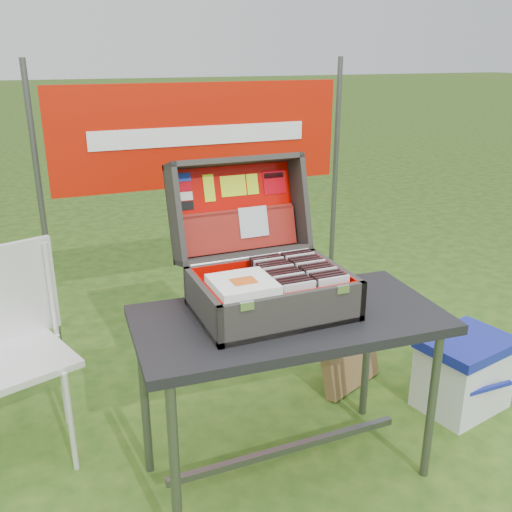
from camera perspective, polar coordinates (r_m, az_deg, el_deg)
name	(u,v)px	position (r m, az deg, el deg)	size (l,w,h in m)	color
ground	(284,458)	(2.72, 2.77, -19.55)	(80.00, 80.00, 0.00)	#284F15
table	(288,398)	(2.43, 3.19, -13.96)	(1.21, 0.60, 0.75)	black
table_top	(289,320)	(2.25, 3.36, -6.36)	(1.21, 0.60, 0.04)	black
table_leg_fl	(175,475)	(2.11, -8.09, -20.84)	(0.04, 0.04, 0.71)	#59595B
table_leg_fr	(432,404)	(2.53, 17.19, -13.93)	(0.04, 0.04, 0.71)	#59595B
table_leg_bl	(145,400)	(2.49, -11.07, -13.94)	(0.04, 0.04, 0.71)	#59595B
table_leg_br	(367,350)	(2.86, 11.03, -9.24)	(0.04, 0.04, 0.71)	#59595B
table_brace	(287,449)	(2.58, 3.08, -18.72)	(1.06, 0.03, 0.03)	#59595B
suitcase	(266,242)	(2.21, 1.01, 1.38)	(0.59, 0.58, 0.54)	#45423D
suitcase_base_bottom	(272,309)	(2.26, 1.58, -5.33)	(0.59, 0.42, 0.02)	#45423D
suitcase_base_wall_front	(295,314)	(2.07, 3.87, -5.78)	(0.59, 0.02, 0.16)	#45423D
suitcase_base_wall_back	(253,276)	(2.40, -0.35, -2.01)	(0.59, 0.02, 0.16)	#45423D
suitcase_base_wall_left	(203,305)	(2.14, -5.37, -4.91)	(0.02, 0.42, 0.16)	#45423D
suitcase_base_wall_right	(335,283)	(2.35, 7.92, -2.66)	(0.02, 0.42, 0.16)	#45423D
suitcase_liner_floor	(272,306)	(2.25, 1.59, -4.99)	(0.54, 0.38, 0.01)	#CE0604
suitcase_latch_left	(247,306)	(1.96, -0.93, -5.02)	(0.05, 0.01, 0.03)	silver
suitcase_latch_right	(343,289)	(2.12, 8.68, -3.31)	(0.05, 0.01, 0.03)	silver
suitcase_hinge	(251,257)	(2.38, -0.46, -0.15)	(0.02, 0.02, 0.53)	silver
suitcase_lid_back	(234,208)	(2.51, -2.19, 4.77)	(0.59, 0.42, 0.02)	#45423D
suitcase_lid_rim_far	(234,161)	(2.46, -2.17, 9.46)	(0.59, 0.02, 0.16)	#45423D
suitcase_lid_rim_near	(244,254)	(2.46, -1.16, 0.20)	(0.59, 0.02, 0.16)	#45423D
suitcase_lid_rim_left	(175,215)	(2.36, -8.11, 4.10)	(0.02, 0.42, 0.16)	#45423D
suitcase_lid_rim_right	(299,202)	(2.56, 4.30, 5.45)	(0.02, 0.42, 0.16)	#45423D
suitcase_lid_liner	(235,208)	(2.50, -2.08, 4.79)	(0.54, 0.37, 0.01)	#CE0604
suitcase_liner_wall_front	(293,309)	(2.07, 3.70, -5.33)	(0.54, 0.01, 0.13)	#CE0604
suitcase_liner_wall_back	(254,275)	(2.38, -0.22, -1.87)	(0.54, 0.01, 0.13)	#CE0604
suitcase_liner_wall_left	(206,302)	(2.14, -5.01, -4.56)	(0.01, 0.38, 0.13)	#CE0604
suitcase_liner_wall_right	(332,281)	(2.34, 7.62, -2.45)	(0.01, 0.38, 0.13)	#CE0604
suitcase_lid_pocket	(239,231)	(2.48, -1.69, 2.54)	(0.52, 0.17, 0.03)	maroon
suitcase_pocket_edge	(238,211)	(2.47, -1.85, 4.49)	(0.51, 0.02, 0.02)	maroon
suitcase_pocket_cd	(253,222)	(2.49, -0.26, 3.44)	(0.13, 0.13, 0.01)	silver
lid_sticker_cc_a	(184,177)	(2.43, -7.24, 7.83)	(0.06, 0.04, 0.00)	#1933B2
lid_sticker_cc_b	(185,187)	(2.43, -7.13, 6.89)	(0.06, 0.04, 0.00)	#C9000C
lid_sticker_cc_c	(186,196)	(2.43, -7.03, 5.96)	(0.06, 0.04, 0.00)	white
lid_sticker_cc_d	(187,206)	(2.43, -6.92, 5.02)	(0.06, 0.04, 0.00)	black
lid_card_neon_tall	(209,188)	(2.46, -4.72, 6.79)	(0.05, 0.12, 0.00)	#C7EE18
lid_card_neon_main	(233,186)	(2.49, -2.28, 7.02)	(0.12, 0.09, 0.00)	#C7EE18
lid_card_neon_small	(252,184)	(2.53, -0.36, 7.20)	(0.05, 0.09, 0.00)	#C7EE18
lid_sticker_band	(274,182)	(2.57, 1.84, 7.39)	(0.11, 0.11, 0.00)	#C9000C
lid_sticker_band_bar	(274,175)	(2.57, 1.77, 8.06)	(0.09, 0.02, 0.00)	black
cd_left_0	(299,302)	(2.10, 4.35, -4.60)	(0.13, 0.01, 0.15)	silver
cd_left_1	(296,299)	(2.12, 4.07, -4.36)	(0.13, 0.01, 0.15)	black
cd_left_2	(294,297)	(2.14, 3.79, -4.13)	(0.13, 0.01, 0.15)	black
cd_left_3	(291,295)	(2.16, 3.52, -3.90)	(0.13, 0.01, 0.15)	black
cd_left_4	(288,293)	(2.18, 3.25, -3.68)	(0.13, 0.01, 0.15)	silver
cd_left_5	(286,290)	(2.20, 2.99, -3.45)	(0.13, 0.01, 0.15)	black
cd_left_6	(283,288)	(2.22, 2.73, -3.24)	(0.13, 0.01, 0.15)	black
cd_left_7	(281,286)	(2.24, 2.47, -3.02)	(0.13, 0.01, 0.15)	black
cd_left_8	(278,284)	(2.26, 2.22, -2.81)	(0.13, 0.01, 0.15)	silver
cd_left_9	(276,282)	(2.27, 1.98, -2.61)	(0.13, 0.01, 0.15)	black
cd_left_10	(273,280)	(2.29, 1.74, -2.41)	(0.13, 0.01, 0.15)	black
cd_left_11	(271,278)	(2.31, 1.50, -2.21)	(0.13, 0.01, 0.15)	black
cd_left_12	(269,276)	(2.33, 1.27, -2.01)	(0.13, 0.01, 0.15)	silver
cd_left_13	(266,274)	(2.35, 1.04, -1.82)	(0.13, 0.01, 0.15)	black
cd_left_14	(264,272)	(2.37, 0.82, -1.63)	(0.13, 0.01, 0.15)	black
cd_right_0	(333,296)	(2.17, 7.72, -3.97)	(0.13, 0.01, 0.15)	silver
cd_right_1	(330,294)	(2.18, 7.42, -3.75)	(0.13, 0.01, 0.15)	black
cd_right_2	(327,291)	(2.20, 7.12, -3.53)	(0.13, 0.01, 0.15)	black
cd_right_3	(324,289)	(2.22, 6.82, -3.31)	(0.13, 0.01, 0.15)	black
cd_right_4	(321,287)	(2.24, 6.54, -3.10)	(0.13, 0.01, 0.15)	silver
cd_right_5	(318,285)	(2.26, 6.25, -2.89)	(0.13, 0.01, 0.15)	black
cd_right_6	(316,283)	(2.28, 5.97, -2.68)	(0.13, 0.01, 0.15)	black
cd_right_7	(313,281)	(2.30, 5.70, -2.48)	(0.13, 0.01, 0.15)	black
cd_right_8	(310,279)	(2.31, 5.43, -2.28)	(0.13, 0.01, 0.15)	silver
cd_right_9	(307,277)	(2.33, 5.16, -2.09)	(0.13, 0.01, 0.15)	black
cd_right_10	(305,275)	(2.35, 4.90, -1.89)	(0.13, 0.01, 0.15)	black
cd_right_11	(302,273)	(2.37, 4.64, -1.70)	(0.13, 0.01, 0.15)	black
cd_right_12	(300,271)	(2.39, 4.39, -1.52)	(0.13, 0.01, 0.15)	silver
cd_right_13	(297,269)	(2.41, 4.14, -1.33)	(0.13, 0.01, 0.15)	black
cd_right_14	(295,267)	(2.43, 3.90, -1.15)	(0.13, 0.01, 0.15)	black
songbook_0	(243,287)	(2.08, -1.34, -3.14)	(0.22, 0.22, 0.01)	white
songbook_1	(243,286)	(2.08, -1.34, -3.01)	(0.22, 0.22, 0.01)	white
songbook_2	(243,285)	(2.07, -1.34, -2.89)	(0.22, 0.22, 0.01)	white
songbook_3	(243,283)	(2.07, -1.34, -2.76)	(0.22, 0.22, 0.01)	white
songbook_4	(243,282)	(2.07, -1.34, -2.63)	(0.22, 0.22, 0.01)	white
songbook_5	(243,281)	(2.07, -1.34, -2.50)	(0.22, 0.22, 0.01)	white
songbook_graphic	(244,281)	(2.06, -1.24, -2.50)	(0.09, 0.07, 0.00)	#D85919
cooler	(463,373)	(3.12, 20.02, -10.91)	(0.44, 0.33, 0.39)	white
cooler_body	(463,377)	(3.14, 19.97, -11.33)	(0.42, 0.31, 0.33)	white
cooler_lid	(467,343)	(3.04, 20.39, -8.19)	(0.44, 0.33, 0.05)	#172195
cooler_handle	(490,388)	(3.01, 22.34, -12.12)	(0.26, 0.02, 0.02)	#172195
chair	(16,363)	(2.68, -22.84, -9.86)	(0.43, 0.47, 0.94)	silver
chair_seat	(16,361)	(2.67, -22.87, -9.66)	(0.43, 0.43, 0.03)	silver
chair_backrest	(8,293)	(2.76, -23.59, -3.42)	(0.43, 0.03, 0.45)	silver
chair_leg_fr	(71,422)	(2.64, -18.04, -15.55)	(0.02, 0.02, 0.48)	silver
chair_leg_br	(63,380)	(2.95, -18.74, -11.64)	(0.02, 0.02, 0.48)	silver
chair_upright_right	(51,289)	(2.76, -19.82, -3.14)	(0.02, 0.02, 0.45)	silver
cardboard_box	(348,349)	(3.15, 9.23, -9.17)	(0.41, 0.06, 0.43)	olive
banner_post_left	(45,232)	(3.12, -20.35, 2.22)	(0.03, 0.03, 1.70)	#59595B
banner_post_right	(334,201)	(3.59, 7.79, 5.47)	(0.03, 0.03, 1.70)	#59595B
banner	(201,135)	(3.15, -5.51, 11.93)	(1.60, 0.01, 0.55)	#AE1304
banner_text	(202,135)	(3.14, -5.44, 11.91)	(1.20, 0.00, 0.10)	white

